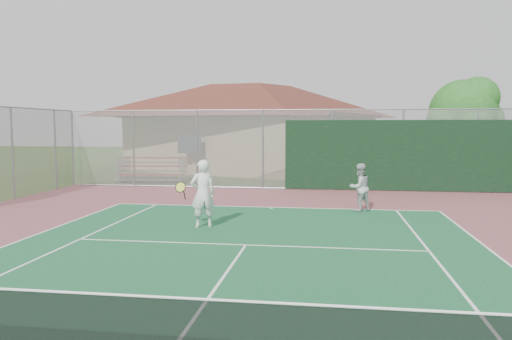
{
  "coord_description": "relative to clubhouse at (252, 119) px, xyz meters",
  "views": [
    {
      "loc": [
        1.88,
        -4.86,
        2.77
      ],
      "look_at": [
        -0.18,
        9.26,
        1.52
      ],
      "focal_mm": 35.0,
      "sensor_mm": 36.0,
      "label": 1
    }
  ],
  "objects": [
    {
      "name": "player_grey_back",
      "position": [
        5.88,
        -14.96,
        -2.46
      ],
      "size": [
        0.96,
        0.91,
        1.56
      ],
      "rotation": [
        0.0,
        0.0,
        3.72
      ],
      "color": "#B2B5B7",
      "rests_on": "ground"
    },
    {
      "name": "tree",
      "position": [
        11.03,
        -7.26,
        0.06
      ],
      "size": [
        3.6,
        3.41,
        5.02
      ],
      "color": "#311D12",
      "rests_on": "ground"
    },
    {
      "name": "clubhouse",
      "position": [
        0.0,
        0.0,
        0.0
      ],
      "size": [
        17.3,
        14.42,
        6.38
      ],
      "rotation": [
        0.0,
        0.0,
        -0.36
      ],
      "color": "tan",
      "rests_on": "ground"
    },
    {
      "name": "back_fence",
      "position": [
        5.09,
        -9.54,
        -1.57
      ],
      "size": [
        20.08,
        0.11,
        3.53
      ],
      "color": "gray",
      "rests_on": "ground"
    },
    {
      "name": "player_white_front",
      "position": [
        1.47,
        -18.24,
        -2.31
      ],
      "size": [
        1.11,
        0.78,
        1.86
      ],
      "rotation": [
        0.0,
        0.0,
        3.55
      ],
      "color": "white",
      "rests_on": "ground"
    },
    {
      "name": "bleachers",
      "position": [
        -3.87,
        -7.38,
        -2.6
      ],
      "size": [
        3.38,
        2.19,
        1.22
      ],
      "rotation": [
        0.0,
        0.0,
        0.1
      ],
      "color": "#B03228",
      "rests_on": "ground"
    },
    {
      "name": "side_fence_left",
      "position": [
        -7.02,
        -14.02,
        -1.49
      ],
      "size": [
        0.08,
        9.0,
        3.5
      ],
      "color": "gray",
      "rests_on": "ground"
    }
  ]
}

